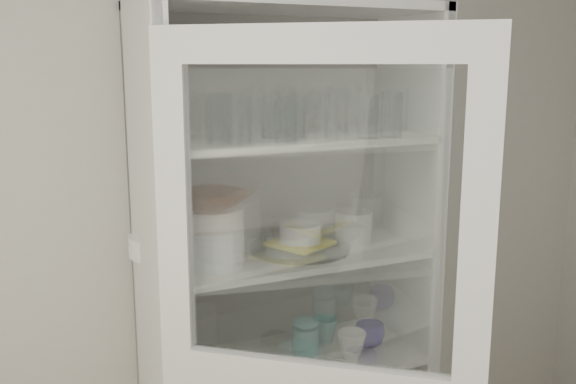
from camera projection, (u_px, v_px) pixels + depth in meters
name	position (u px, v px, depth m)	size (l,w,h in m)	color
wall_back	(213.00, 231.00, 2.35)	(3.60, 0.02, 2.60)	beige
pantry_cabinet	(281.00, 330.00, 2.36)	(1.00, 0.45, 2.10)	white
tumbler_0	(239.00, 119.00, 1.92)	(0.08, 0.08, 0.15)	silver
tumbler_1	(220.00, 119.00, 1.93)	(0.08, 0.08, 0.16)	silver
tumbler_2	(286.00, 121.00, 1.98)	(0.07, 0.07, 0.14)	silver
tumbler_3	(295.00, 121.00, 1.99)	(0.06, 0.06, 0.13)	silver
tumbler_4	(368.00, 116.00, 2.10)	(0.07, 0.07, 0.14)	silver
tumbler_5	(336.00, 115.00, 2.07)	(0.08, 0.08, 0.16)	silver
tumbler_6	(391.00, 115.00, 2.13)	(0.07, 0.07, 0.15)	silver
tumbler_7	(170.00, 119.00, 1.95)	(0.08, 0.08, 0.15)	silver
tumbler_8	(217.00, 116.00, 2.06)	(0.08, 0.08, 0.15)	silver
tumbler_9	(277.00, 119.00, 2.11)	(0.06, 0.06, 0.13)	silver
tumbler_10	(272.00, 117.00, 2.09)	(0.07, 0.07, 0.14)	silver
tumbler_11	(285.00, 114.00, 2.17)	(0.07, 0.07, 0.15)	silver
goblet_0	(223.00, 112.00, 2.18)	(0.07, 0.07, 0.16)	silver
goblet_1	(285.00, 107.00, 2.27)	(0.08, 0.08, 0.18)	silver
goblet_2	(314.00, 109.00, 2.31)	(0.07, 0.07, 0.16)	silver
goblet_3	(338.00, 106.00, 2.30)	(0.08, 0.08, 0.18)	silver
plate_stack_front	(211.00, 247.00, 2.06)	(0.21, 0.21, 0.13)	white
plate_stack_back	(162.00, 245.00, 2.18)	(0.23, 0.23, 0.07)	white
cream_bowl	(211.00, 218.00, 2.04)	(0.21, 0.21, 0.07)	beige
terracotta_bowl	(210.00, 199.00, 2.03)	(0.22, 0.22, 0.05)	brown
glass_platter	(300.00, 247.00, 2.24)	(0.35, 0.35, 0.02)	silver
yellow_trivet	(300.00, 243.00, 2.24)	(0.18, 0.18, 0.01)	yellow
white_ramekin	(300.00, 232.00, 2.23)	(0.15, 0.15, 0.06)	white
grey_bowl_stack	(354.00, 227.00, 2.31)	(0.13, 0.13, 0.12)	#BABABA
mug_blue	(370.00, 334.00, 2.41)	(0.11, 0.11, 0.09)	#0E0675
mug_teal	(325.00, 330.00, 2.44)	(0.10, 0.10, 0.09)	#21797C
mug_white	(351.00, 345.00, 2.30)	(0.11, 0.11, 0.10)	white
teal_jar	(305.00, 337.00, 2.34)	(0.10, 0.10, 0.12)	#21797C
measuring_cups	(255.00, 371.00, 2.16)	(0.10, 0.10, 0.04)	silver
white_canister	(175.00, 355.00, 2.18)	(0.11, 0.11, 0.14)	white
tumbler_12	(297.00, 119.00, 2.12)	(0.06, 0.06, 0.12)	silver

